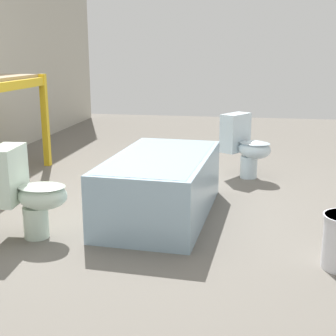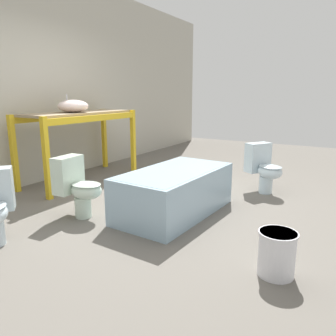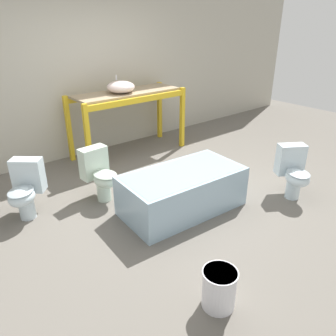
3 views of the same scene
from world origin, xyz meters
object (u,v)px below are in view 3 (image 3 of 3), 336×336
(toilet_far, at_px, (25,188))
(toilet_extra, at_px, (100,173))
(bathtub_main, at_px, (183,188))
(toilet_near, at_px, (294,171))
(bucket_white, at_px, (219,288))
(sink_basin, at_px, (121,87))

(toilet_far, height_order, toilet_extra, same)
(toilet_far, xyz_separation_m, toilet_extra, (0.88, -0.19, 0.00))
(toilet_extra, bearing_deg, toilet_far, 163.15)
(bathtub_main, distance_m, toilet_near, 1.51)
(toilet_near, relative_size, toilet_extra, 1.00)
(toilet_far, distance_m, bucket_white, 2.52)
(sink_basin, distance_m, toilet_far, 2.28)
(toilet_near, height_order, toilet_extra, same)
(toilet_near, height_order, bucket_white, toilet_near)
(toilet_extra, xyz_separation_m, bucket_white, (-0.13, -2.20, -0.18))
(sink_basin, bearing_deg, toilet_extra, -133.70)
(bathtub_main, relative_size, toilet_far, 2.24)
(bathtub_main, height_order, toilet_extra, toilet_extra)
(toilet_far, relative_size, bucket_white, 1.94)
(bathtub_main, bearing_deg, sink_basin, 81.83)
(sink_basin, bearing_deg, bathtub_main, -101.51)
(toilet_near, distance_m, toilet_extra, 2.52)
(bathtub_main, bearing_deg, toilet_near, -22.69)
(sink_basin, xyz_separation_m, bucket_white, (-1.18, -3.30, -0.99))
(toilet_far, bearing_deg, toilet_extra, 28.12)
(sink_basin, relative_size, bathtub_main, 0.30)
(bathtub_main, relative_size, toilet_extra, 2.24)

